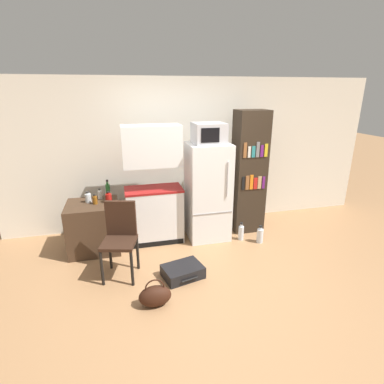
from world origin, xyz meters
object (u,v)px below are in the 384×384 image
bottle_amber_beer (95,200)px  bottle_ketchup_red (109,198)px  bottle_milk_white (100,195)px  bottle_clear_short (88,198)px  bookshelf (249,173)px  bottle_green_tall (108,192)px  handbag (155,296)px  microwave (209,133)px  side_table (94,227)px  suitcase_large_flat (183,271)px  water_bottle_front (241,232)px  chair (120,233)px  water_bottle_middle (260,235)px  refrigerator (208,192)px  kitchen_hutch (154,190)px

bottle_amber_beer → bottle_ketchup_red: bearing=4.8°
bottle_milk_white → bottle_clear_short: bottle_clear_short is taller
bookshelf → bottle_green_tall: size_ratio=6.34×
handbag → microwave: bearing=55.0°
side_table → microwave: size_ratio=1.58×
bottle_clear_short → suitcase_large_flat: bearing=-42.9°
microwave → bottle_milk_white: (-1.62, 0.17, -0.87)m
water_bottle_front → chair: bearing=-165.4°
bookshelf → bottle_milk_white: (-2.35, 0.06, -0.20)m
side_table → chair: (0.38, -0.72, 0.21)m
side_table → water_bottle_middle: 2.52m
bottle_ketchup_red → handbag: size_ratio=0.46×
bookshelf → bottle_clear_short: size_ratio=12.29×
bottle_ketchup_red → suitcase_large_flat: bottle_ketchup_red is taller
microwave → bottle_clear_short: bearing=178.4°
side_table → bottle_clear_short: bottle_clear_short is taller
refrigerator → water_bottle_front: (0.48, -0.26, -0.64)m
chair → water_bottle_front: size_ratio=3.30×
bottle_milk_white → bottle_green_tall: bottle_green_tall is taller
side_table → bookshelf: (2.46, 0.13, 0.63)m
suitcase_large_flat → water_bottle_front: (1.11, 0.76, 0.05)m
microwave → suitcase_large_flat: 1.99m
side_table → refrigerator: 1.78m
bottle_ketchup_red → bottle_clear_short: bottle_ketchup_red is taller
side_table → suitcase_large_flat: 1.53m
bottle_green_tall → handbag: bottle_green_tall is taller
refrigerator → suitcase_large_flat: refrigerator is taller
bottle_green_tall → bottle_ketchup_red: bearing=-87.4°
side_table → chair: bearing=-62.3°
microwave → chair: microwave is taller
kitchen_hutch → microwave: size_ratio=3.92×
bookshelf → bottle_amber_beer: size_ratio=13.89×
suitcase_large_flat → bottle_green_tall: bearing=114.6°
kitchen_hutch → bottle_amber_beer: 0.85m
bookshelf → bottle_clear_short: 2.51m
bottle_ketchup_red → chair: 0.76m
bookshelf → water_bottle_middle: bearing=-88.7°
bottle_clear_short → handbag: size_ratio=0.45×
bottle_amber_beer → bottle_green_tall: bearing=30.8°
water_bottle_middle → handbag: bearing=-149.0°
bottle_ketchup_red → bottle_clear_short: 0.30m
refrigerator → bottle_amber_beer: 1.68m
refrigerator → side_table: bearing=-179.3°
bookshelf → suitcase_large_flat: bookshelf is taller
bottle_milk_white → bottle_green_tall: bearing=-39.2°
side_table → bottle_amber_beer: 0.43m
bottle_milk_white → water_bottle_front: bottle_milk_white is taller
microwave → bookshelf: 1.00m
side_table → refrigerator: (1.74, 0.02, 0.40)m
refrigerator → bottle_ketchup_red: bearing=-178.9°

